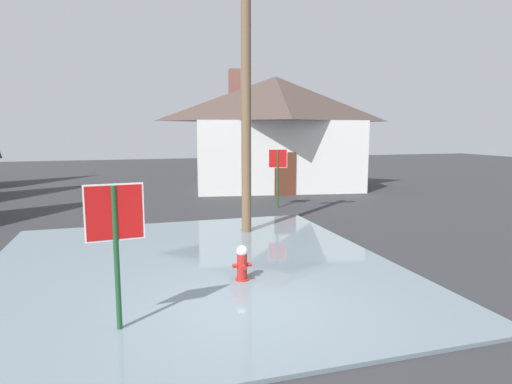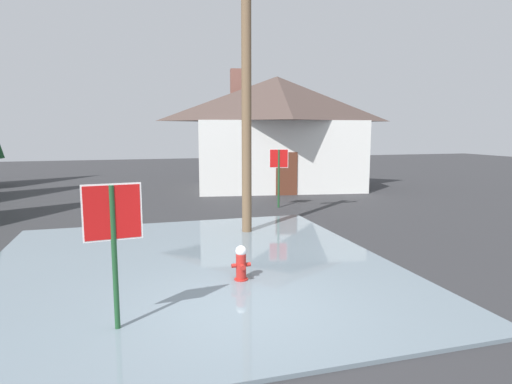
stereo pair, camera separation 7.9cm
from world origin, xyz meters
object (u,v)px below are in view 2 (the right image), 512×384
object	(u,v)px
utility_pole	(246,96)
stop_sign_far	(279,166)
stop_sign_near	(113,227)
house	(277,131)
fire_hydrant	(241,265)

from	to	relation	value
utility_pole	stop_sign_far	bearing A→B (deg)	58.96
stop_sign_near	house	xyz separation A→B (m)	(7.62, 15.02, 1.35)
fire_hydrant	house	bearing A→B (deg)	68.46
stop_sign_near	house	size ratio (longest dim) A/B	0.24
stop_sign_near	fire_hydrant	distance (m)	3.04
house	stop_sign_far	bearing A→B (deg)	-107.93
fire_hydrant	utility_pole	world-z (taller)	utility_pole
utility_pole	stop_sign_far	distance (m)	5.06
fire_hydrant	stop_sign_far	distance (m)	8.69
stop_sign_near	utility_pole	xyz separation A→B (m)	(3.49, 5.56, 2.35)
stop_sign_far	house	distance (m)	6.06
house	stop_sign_near	bearing A→B (deg)	-116.90
utility_pole	fire_hydrant	bearing A→B (deg)	-106.50
stop_sign_near	utility_pole	size ratio (longest dim) A/B	0.30
stop_sign_near	house	bearing A→B (deg)	63.10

